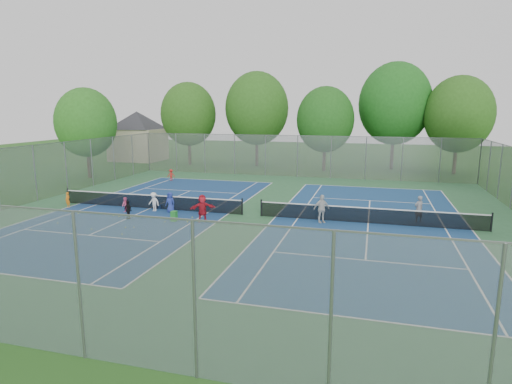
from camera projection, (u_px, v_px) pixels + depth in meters
ground at (252, 216)px, 26.47m from camera, size 120.00×120.00×0.00m
court_pad at (252, 215)px, 26.47m from camera, size 32.00×32.00×0.01m
court_left at (150, 208)px, 28.31m from camera, size 10.97×23.77×0.01m
court_right at (368, 223)px, 24.64m from camera, size 10.97×23.77×0.01m
net_left at (150, 202)px, 28.22m from camera, size 12.87×0.10×0.91m
net_right at (369, 216)px, 24.55m from camera, size 12.87×0.10×0.91m
fence_north at (297, 156)px, 41.23m from camera, size 32.00×0.10×4.00m
fence_south at (79, 287)px, 10.96m from camera, size 32.00×0.10×4.00m
fence_west at (35, 173)px, 30.29m from camera, size 0.10×32.00×4.00m
house at (137, 127)px, 54.14m from camera, size 11.03×11.03×7.30m
tree_nw at (188, 114)px, 49.83m from camera, size 6.40×6.40×9.58m
tree_nl at (257, 109)px, 48.56m from camera, size 7.20×7.20×10.69m
tree_nc at (325, 120)px, 44.79m from camera, size 6.00×6.00×8.85m
tree_nr at (395, 104)px, 45.48m from camera, size 7.60×7.60×11.42m
tree_ne at (459, 114)px, 42.22m from camera, size 6.60×6.60×9.77m
tree_side_w at (86, 123)px, 39.91m from camera, size 5.60×5.60×8.47m
ball_crate at (160, 207)px, 28.28m from camera, size 0.36×0.36×0.28m
ball_hopper at (174, 216)px, 25.02m from camera, size 0.33×0.33×0.62m
student_a at (68, 200)px, 28.57m from camera, size 0.43×0.34×1.04m
student_b at (125, 205)px, 27.08m from camera, size 0.60×0.54×1.00m
student_c at (154, 202)px, 27.46m from camera, size 0.88×0.62×1.24m
student_d at (128, 210)px, 25.53m from camera, size 0.72×0.52×1.13m
student_e at (170, 202)px, 27.15m from camera, size 0.69×0.49×1.32m
student_f at (202, 208)px, 24.89m from camera, size 1.51×1.22×1.61m
child_far_baseline at (171, 175)px, 39.18m from camera, size 0.79×0.62×1.07m
instructor at (419, 209)px, 24.78m from camera, size 0.69×0.63×1.57m
teen_court_b at (321, 209)px, 24.64m from camera, size 1.04×0.86×1.66m
tennis_ball_0 at (58, 223)px, 24.53m from camera, size 0.07×0.07×0.07m
tennis_ball_1 at (91, 230)px, 23.27m from camera, size 0.07×0.07×0.07m
tennis_ball_2 at (113, 216)px, 26.25m from camera, size 0.07×0.07×0.07m
tennis_ball_3 at (122, 234)px, 22.37m from camera, size 0.07×0.07×0.07m
tennis_ball_4 at (78, 214)px, 26.74m from camera, size 0.07×0.07×0.07m
tennis_ball_5 at (165, 222)px, 24.79m from camera, size 0.07×0.07×0.07m
tennis_ball_6 at (132, 217)px, 26.06m from camera, size 0.07×0.07×0.07m
tennis_ball_7 at (192, 218)px, 25.81m from camera, size 0.07×0.07×0.07m
tennis_ball_8 at (134, 227)px, 23.69m from camera, size 0.07×0.07×0.07m
tennis_ball_9 at (119, 217)px, 26.03m from camera, size 0.07×0.07×0.07m
tennis_ball_10 at (187, 222)px, 24.81m from camera, size 0.07×0.07×0.07m
tennis_ball_11 at (125, 228)px, 23.64m from camera, size 0.07×0.07×0.07m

